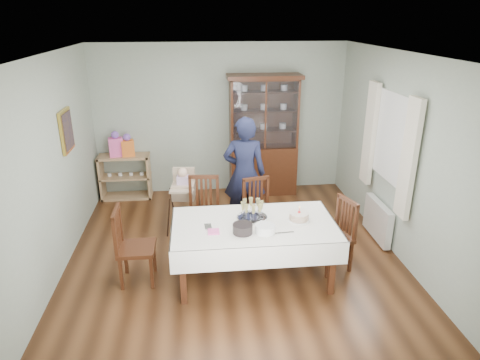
{
  "coord_description": "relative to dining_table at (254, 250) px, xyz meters",
  "views": [
    {
      "loc": [
        -0.47,
        -5.11,
        3.14
      ],
      "look_at": [
        0.1,
        0.2,
        1.06
      ],
      "focal_mm": 32.0,
      "sensor_mm": 36.0,
      "label": 1
    }
  ],
  "objects": [
    {
      "name": "floor",
      "position": [
        -0.2,
        0.5,
        -0.38
      ],
      "size": [
        5.0,
        5.0,
        0.0
      ],
      "primitive_type": "plane",
      "color": "#593319",
      "rests_on": "ground"
    },
    {
      "name": "room_shell",
      "position": [
        -0.2,
        1.03,
        1.32
      ],
      "size": [
        5.0,
        5.0,
        5.0
      ],
      "color": "#9EAA99",
      "rests_on": "floor"
    },
    {
      "name": "dining_table",
      "position": [
        0.0,
        0.0,
        0.0
      ],
      "size": [
        2.0,
        1.15,
        0.76
      ],
      "rotation": [
        0.0,
        0.0,
        -0.0
      ],
      "color": "#411E10",
      "rests_on": "floor"
    },
    {
      "name": "china_cabinet",
      "position": [
        0.55,
        2.75,
        0.74
      ],
      "size": [
        1.3,
        0.48,
        2.18
      ],
      "color": "#411E10",
      "rests_on": "floor"
    },
    {
      "name": "sideboard",
      "position": [
        -1.95,
        2.78,
        0.02
      ],
      "size": [
        0.9,
        0.38,
        0.8
      ],
      "color": "tan",
      "rests_on": "floor"
    },
    {
      "name": "picture_frame",
      "position": [
        -2.42,
        1.3,
        1.27
      ],
      "size": [
        0.04,
        0.48,
        0.58
      ],
      "primitive_type": "cube",
      "color": "gold",
      "rests_on": "room_shell"
    },
    {
      "name": "window",
      "position": [
        2.02,
        0.8,
        1.17
      ],
      "size": [
        0.04,
        1.02,
        1.22
      ],
      "primitive_type": "cube",
      "color": "white",
      "rests_on": "room_shell"
    },
    {
      "name": "curtain_left",
      "position": [
        1.96,
        0.18,
        1.07
      ],
      "size": [
        0.07,
        0.3,
        1.55
      ],
      "primitive_type": "cube",
      "color": "silver",
      "rests_on": "room_shell"
    },
    {
      "name": "curtain_right",
      "position": [
        1.96,
        1.42,
        1.07
      ],
      "size": [
        0.07,
        0.3,
        1.55
      ],
      "primitive_type": "cube",
      "color": "silver",
      "rests_on": "room_shell"
    },
    {
      "name": "radiator",
      "position": [
        1.96,
        0.8,
        -0.08
      ],
      "size": [
        0.1,
        0.8,
        0.55
      ],
      "primitive_type": "cube",
      "color": "white",
      "rests_on": "floor"
    },
    {
      "name": "chair_far_left",
      "position": [
        -0.6,
        0.87,
        -0.08
      ],
      "size": [
        0.5,
        0.5,
        1.01
      ],
      "rotation": [
        0.0,
        0.0,
        -0.11
      ],
      "color": "#411E10",
      "rests_on": "floor"
    },
    {
      "name": "chair_far_right",
      "position": [
        0.21,
        0.89,
        -0.1
      ],
      "size": [
        0.51,
        0.51,
        0.95
      ],
      "rotation": [
        0.0,
        0.0,
        0.23
      ],
      "color": "#411E10",
      "rests_on": "floor"
    },
    {
      "name": "chair_end_left",
      "position": [
        -1.46,
        0.08,
        -0.09
      ],
      "size": [
        0.45,
        0.45,
        0.99
      ],
      "rotation": [
        0.0,
        0.0,
        1.56
      ],
      "color": "#411E10",
      "rests_on": "floor"
    },
    {
      "name": "chair_end_right",
      "position": [
        1.06,
        0.1,
        -0.1
      ],
      "size": [
        0.54,
        0.54,
        0.96
      ],
      "rotation": [
        0.0,
        0.0,
        -1.26
      ],
      "color": "#411E10",
      "rests_on": "floor"
    },
    {
      "name": "woman",
      "position": [
        0.05,
        1.41,
        0.5
      ],
      "size": [
        0.69,
        0.49,
        1.76
      ],
      "primitive_type": "imported",
      "rotation": [
        0.0,
        0.0,
        3.02
      ],
      "color": "black",
      "rests_on": "floor"
    },
    {
      "name": "high_chair",
      "position": [
        -0.88,
        1.41,
        0.01
      ],
      "size": [
        0.49,
        0.49,
        1.01
      ],
      "rotation": [
        0.0,
        0.0,
        -0.11
      ],
      "color": "black",
      "rests_on": "floor"
    },
    {
      "name": "champagne_tray",
      "position": [
        -0.01,
        0.14,
        0.45
      ],
      "size": [
        0.38,
        0.38,
        0.23
      ],
      "color": "silver",
      "rests_on": "dining_table"
    },
    {
      "name": "birthday_cake",
      "position": [
        0.56,
        0.02,
        0.43
      ],
      "size": [
        0.28,
        0.28,
        0.19
      ],
      "color": "white",
      "rests_on": "dining_table"
    },
    {
      "name": "plate_stack_dark",
      "position": [
        -0.17,
        -0.23,
        0.43
      ],
      "size": [
        0.29,
        0.29,
        0.11
      ],
      "primitive_type": "cylinder",
      "rotation": [
        0.0,
        0.0,
        -0.28
      ],
      "color": "black",
      "rests_on": "dining_table"
    },
    {
      "name": "plate_stack_white",
      "position": [
        0.09,
        -0.25,
        0.43
      ],
      "size": [
        0.27,
        0.27,
        0.1
      ],
      "primitive_type": "cylinder",
      "rotation": [
        0.0,
        0.0,
        0.17
      ],
      "color": "white",
      "rests_on": "dining_table"
    },
    {
      "name": "napkin_stack",
      "position": [
        -0.5,
        -0.18,
        0.38
      ],
      "size": [
        0.13,
        0.13,
        0.02
      ],
      "primitive_type": "cube",
      "rotation": [
        0.0,
        0.0,
        -0.0
      ],
      "color": "#F85BAB",
      "rests_on": "dining_table"
    },
    {
      "name": "cutlery",
      "position": [
        -0.59,
        -0.03,
        0.38
      ],
      "size": [
        0.11,
        0.16,
        0.01
      ],
      "primitive_type": null,
      "rotation": [
        0.0,
        0.0,
        0.08
      ],
      "color": "silver",
      "rests_on": "dining_table"
    },
    {
      "name": "cake_knife",
      "position": [
        0.3,
        -0.28,
        0.38
      ],
      "size": [
        0.27,
        0.04,
        0.01
      ],
      "primitive_type": "cube",
      "rotation": [
        0.0,
        0.0,
        0.07
      ],
      "color": "silver",
      "rests_on": "dining_table"
    },
    {
      "name": "gift_bag_pink",
      "position": [
        -2.05,
        2.76,
        0.61
      ],
      "size": [
        0.27,
        0.2,
        0.45
      ],
      "color": "#F85BAB",
      "rests_on": "sideboard"
    },
    {
      "name": "gift_bag_orange",
      "position": [
        -1.86,
        2.76,
        0.59
      ],
      "size": [
        0.24,
        0.19,
        0.4
      ],
      "color": "orange",
      "rests_on": "sideboard"
    }
  ]
}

